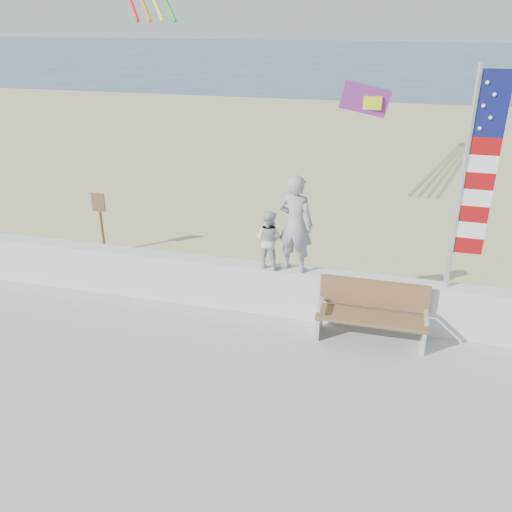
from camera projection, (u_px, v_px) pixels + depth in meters
The scene contains 9 objects.
ground at pixel (214, 380), 8.42m from camera, with size 220.00×220.00×0.00m, color #334D66.
sand at pixel (310, 200), 16.34m from camera, with size 90.00×40.00×0.08m, color #CCBF88.
seawall at pixel (248, 286), 9.92m from camera, with size 30.00×0.35×0.90m, color silver.
adult at pixel (295, 224), 9.19m from camera, with size 0.62×0.41×1.71m, color gray.
child at pixel (269, 239), 9.44m from camera, with size 0.51×0.40×1.04m, color silver.
bench at pixel (372, 311), 8.98m from camera, with size 1.80×0.57×1.00m.
flag at pixel (472, 174), 8.14m from camera, with size 0.50×0.08×3.50m.
parafoil_kite at pixel (366, 100), 9.82m from camera, with size 0.95×0.38×0.64m.
sign at pixel (101, 218), 12.29m from camera, with size 0.32×0.07×1.46m.
Camera 1 is at (2.37, -6.49, 5.22)m, focal length 38.00 mm.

